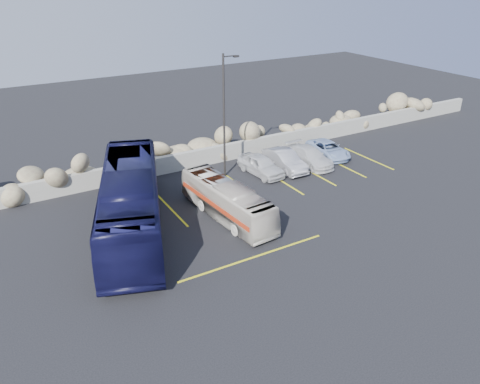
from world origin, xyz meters
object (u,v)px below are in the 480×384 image
tour_coach (131,202)px  car_d (328,149)px  lamppost (225,114)px  car_c (310,156)px  vintage_bus (227,200)px  car_a (261,165)px  car_b (285,160)px

tour_coach → car_d: size_ratio=3.05×
lamppost → car_c: lamppost is taller
vintage_bus → car_d: 11.83m
lamppost → tour_coach: size_ratio=0.66×
tour_coach → car_c: tour_coach is taller
car_a → car_b: 1.88m
lamppost → vintage_bus: bearing=-118.0°
car_a → car_d: car_a is taller
lamppost → car_a: (2.20, -0.94, -3.64)m
vintage_bus → car_b: (6.78, 4.03, -0.36)m
lamppost → vintage_bus: 6.62m
tour_coach → car_c: bearing=30.0°
car_c → car_b: bearing=175.7°
tour_coach → car_a: tour_coach is taller
car_a → car_d: 6.07m
tour_coach → car_a: (9.87, 2.89, -1.03)m
lamppost → tour_coach: (-7.67, -3.83, -2.62)m
car_a → car_b: car_b is taller
vintage_bus → car_c: size_ratio=1.77×
vintage_bus → lamppost: bearing=57.6°
car_b → car_d: bearing=7.6°
car_c → car_d: car_c is taller
vintage_bus → car_c: bearing=19.3°
car_c → car_d: size_ratio=1.06×
tour_coach → car_a: 10.34m
car_c → car_a: bearing=176.6°
tour_coach → car_d: tour_coach is taller
vintage_bus → car_d: (10.97, 4.41, -0.48)m
lamppost → car_c: size_ratio=1.92×
lamppost → vintage_bus: (-2.71, -5.08, -3.27)m
vintage_bus → tour_coach: bearing=161.5°
car_c → car_d: bearing=15.4°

